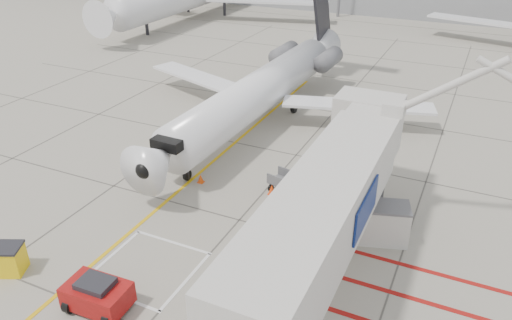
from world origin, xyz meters
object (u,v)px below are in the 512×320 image
at_px(spill_bin, 4,259).
at_px(jet_bridge, 320,226).
at_px(regional_jet, 244,79).
at_px(pushback_tug, 97,294).

bearing_deg(spill_bin, jet_bridge, -7.35).
bearing_deg(regional_jet, jet_bridge, -52.16).
relative_size(jet_bridge, spill_bin, 12.02).
height_order(pushback_tug, spill_bin, pushback_tug).
bearing_deg(regional_jet, spill_bin, -98.20).
height_order(regional_jet, jet_bridge, regional_jet).
xyz_separation_m(regional_jet, jet_bridge, (9.73, -13.35, -0.24)).
relative_size(pushback_tug, spill_bin, 1.62).
relative_size(regional_jet, pushback_tug, 12.08).
xyz_separation_m(regional_jet, spill_bin, (-3.04, -17.30, -3.30)).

